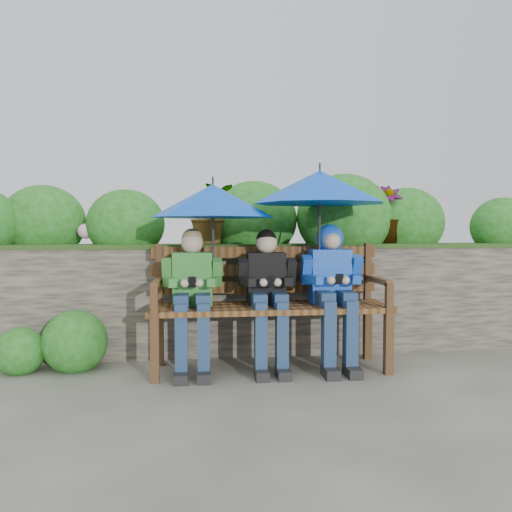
{
  "coord_description": "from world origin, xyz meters",
  "views": [
    {
      "loc": [
        -0.48,
        -3.91,
        1.16
      ],
      "look_at": [
        0.0,
        0.1,
        0.95
      ],
      "focal_mm": 35.0,
      "sensor_mm": 36.0,
      "label": 1
    }
  ],
  "objects": [
    {
      "name": "garden_backdrop",
      "position": [
        -0.01,
        1.62,
        0.58
      ],
      "size": [
        8.0,
        2.87,
        1.76
      ],
      "color": "#3F3D39",
      "rests_on": "ground"
    },
    {
      "name": "boy_middle",
      "position": [
        0.1,
        0.14,
        0.67
      ],
      "size": [
        0.48,
        0.55,
        1.17
      ],
      "color": "black",
      "rests_on": "ground"
    },
    {
      "name": "boy_left",
      "position": [
        -0.52,
        0.14,
        0.67
      ],
      "size": [
        0.49,
        0.56,
        1.17
      ],
      "color": "#227827",
      "rests_on": "ground"
    },
    {
      "name": "boy_right",
      "position": [
        0.65,
        0.14,
        0.73
      ],
      "size": [
        0.51,
        0.62,
        1.21
      ],
      "color": "#063BBA",
      "rests_on": "ground"
    },
    {
      "name": "umbrella_left",
      "position": [
        -0.34,
        0.18,
        1.4
      ],
      "size": [
        1.01,
        1.01,
        0.84
      ],
      "color": "blue",
      "rests_on": "ground"
    },
    {
      "name": "umbrella_right",
      "position": [
        0.54,
        0.16,
        1.52
      ],
      "size": [
        1.11,
        1.11,
        0.94
      ],
      "color": "blue",
      "rests_on": "ground"
    },
    {
      "name": "ground",
      "position": [
        0.0,
        0.0,
        0.0
      ],
      "size": [
        60.0,
        60.0,
        0.0
      ],
      "primitive_type": "plane",
      "color": "#505246",
      "rests_on": "ground"
    },
    {
      "name": "park_bench",
      "position": [
        0.12,
        0.23,
        0.59
      ],
      "size": [
        1.98,
        0.58,
        1.04
      ],
      "color": "#4C321C",
      "rests_on": "ground"
    }
  ]
}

